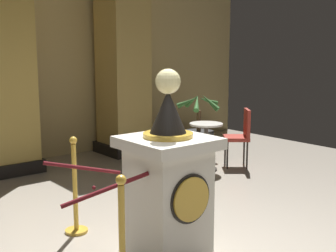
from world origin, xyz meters
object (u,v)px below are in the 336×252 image
Objects in this scene: cafe_table at (206,141)px; stanchion_near at (75,199)px; pedestal_clock at (168,185)px; cafe_chair_red at (241,132)px; potted_palm_right at (199,138)px.

stanchion_near is at bearing -161.64° from cafe_table.
cafe_table is at bearing 39.55° from pedestal_clock.
stanchion_near is 1.07× the size of cafe_chair_red.
stanchion_near reaches higher than cafe_chair_red.
potted_palm_right reaches higher than cafe_table.
cafe_table is 0.80× the size of cafe_chair_red.
stanchion_near is at bearing 110.24° from pedestal_clock.
cafe_chair_red reaches higher than cafe_table.
cafe_table is at bearing -126.75° from potted_palm_right.
pedestal_clock is 1.18m from stanchion_near.
cafe_chair_red is (-0.01, -1.02, 0.24)m from potted_palm_right.
potted_palm_right is at bearing 27.18° from stanchion_near.
stanchion_near is at bearing -152.82° from potted_palm_right.
pedestal_clock reaches higher than cafe_chair_red.
potted_palm_right is at bearing 53.25° from cafe_table.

